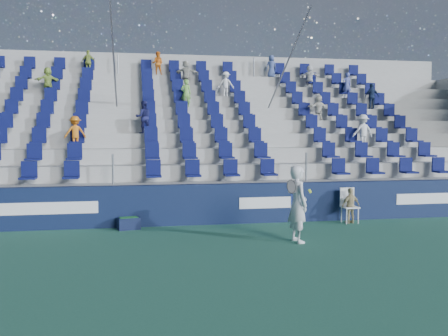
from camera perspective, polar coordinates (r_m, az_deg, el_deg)
name	(u,v)px	position (r m, az deg, el deg)	size (l,w,h in m)	color
ground	(237,247)	(12.01, 1.47, -9.05)	(70.00, 70.00, 0.00)	#2A644C
sponsor_wall	(215,204)	(14.95, -0.99, -4.13)	(24.00, 0.32, 1.20)	#101B3C
grandstand	(194,148)	(19.85, -3.40, 2.33)	(24.00, 8.17, 6.63)	#A9A8A3
tennis_player	(298,204)	(12.54, 8.43, -4.08)	(0.69, 0.75, 1.92)	silver
line_judge_chair	(348,203)	(15.65, 14.03, -3.88)	(0.47, 0.49, 1.06)	white
line_judge	(351,206)	(15.51, 14.27, -4.19)	(0.63, 0.26, 1.07)	tan
ball_bin	(129,223)	(14.43, -10.84, -6.16)	(0.68, 0.52, 0.34)	black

